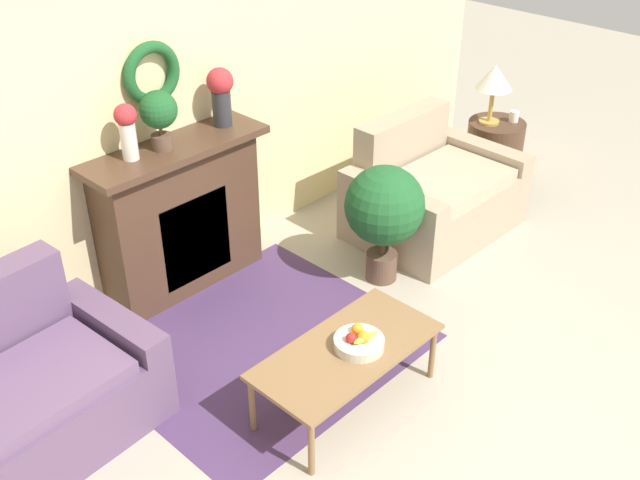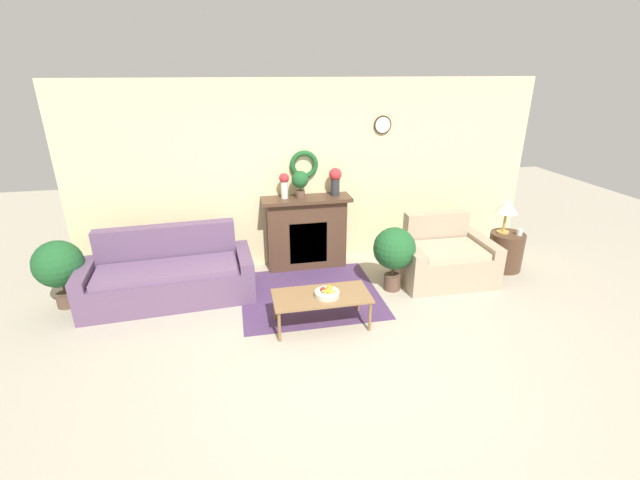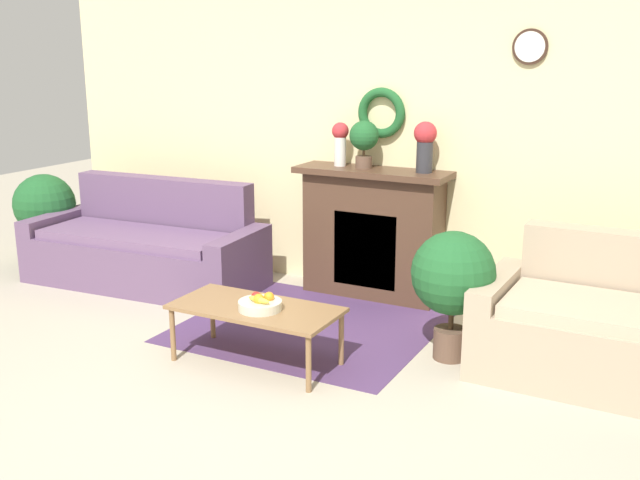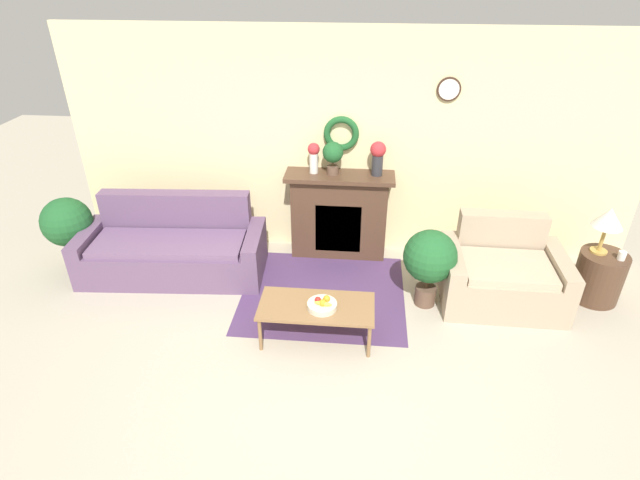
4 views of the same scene
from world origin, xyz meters
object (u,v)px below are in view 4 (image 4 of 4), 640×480
Objects in this scene: coffee_table at (316,308)px; vase_on_mantel_left at (314,156)px; vase_on_mantel_right at (378,156)px; potted_plant_floor_by_loveseat at (430,259)px; side_table_by_loveseat at (599,276)px; mug at (622,256)px; potted_plant_floor_by_couch at (67,224)px; loveseat_right at (502,274)px; potted_plant_on_mantel at (333,154)px; table_lamp at (609,219)px; fruit_bowl at (322,305)px; couch_left at (174,249)px; fireplace at (339,214)px.

coffee_table is 1.91m from vase_on_mantel_left.
vase_on_mantel_right is 1.36m from potted_plant_floor_by_loveseat.
side_table_by_loveseat reaches higher than coffee_table.
potted_plant_floor_by_couch is at bearing 177.95° from mug.
loveseat_right is 2.30m from potted_plant_on_mantel.
coffee_table is 3.08× the size of vase_on_mantel_left.
loveseat_right is 5.03m from potted_plant_floor_by_couch.
loveseat_right is at bearing -171.28° from table_lamp.
fruit_bowl is 3.10m from table_lamp.
mug is (4.91, -0.18, 0.30)m from couch_left.
fruit_bowl is at bearing -33.82° from couch_left.
couch_left reaches higher than loveseat_right.
vase_on_mantel_right reaches higher than coffee_table.
potted_plant_floor_by_loveseat is at bearing -41.39° from potted_plant_on_mantel.
side_table_by_loveseat is 0.36m from mug.
loveseat_right is 2.29× the size of side_table_by_loveseat.
couch_left reaches higher than mug.
couch_left reaches higher than fruit_bowl.
loveseat_right is at bearing -20.70° from vase_on_mantel_left.
vase_on_mantel_left is at bearing 180.00° from vase_on_mantel_right.
vase_on_mantel_left is (-0.19, 1.65, 0.94)m from coffee_table.
table_lamp is 3.22m from vase_on_mantel_left.
fruit_bowl is at bearing -32.42° from coffee_table.
coffee_table is at bearing -83.32° from vase_on_mantel_left.
fireplace is at bearing 157.15° from loveseat_right.
potted_plant_floor_by_couch reaches higher than side_table_by_loveseat.
vase_on_mantel_left is (-0.31, 0.01, 0.75)m from fireplace.
couch_left reaches higher than potted_plant_floor_by_couch.
potted_plant_floor_by_couch is (-5.02, 0.24, 0.25)m from loveseat_right.
couch_left is 22.85× the size of mug.
vase_on_mantel_right is (0.55, 1.65, 0.96)m from coffee_table.
side_table_by_loveseat is at bearing 8.46° from potted_plant_floor_by_loveseat.
potted_plant_on_mantel is 0.44× the size of potted_plant_floor_by_couch.
potted_plant_on_mantel reaches higher than table_lamp.
table_lamp reaches higher than potted_plant_floor_by_couch.
couch_left is 4.92m from mug.
side_table_by_loveseat is 1.09× the size of table_lamp.
vase_on_mantel_left is at bearing 17.05° from couch_left.
vase_on_mantel_left is 0.90× the size of vase_on_mantel_right.
mug is (0.11, -0.09, 0.33)m from side_table_by_loveseat.
mug is (3.00, -0.78, 0.06)m from fireplace.
vase_on_mantel_right is (-2.56, 0.79, 0.71)m from mug.
potted_plant_on_mantel is (-3.08, 0.77, 0.72)m from mug.
side_table_by_loveseat is at bearing -12.43° from vase_on_mantel_left.
mug is at bearing -5.82° from couch_left.
couch_left is at bearing -165.45° from vase_on_mantel_right.
coffee_table is at bearing -94.02° from fireplace.
fireplace reaches higher than table_lamp.
couch_left is at bearing 172.73° from potted_plant_floor_by_loveseat.
vase_on_mantel_right is 3.74m from potted_plant_floor_by_couch.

